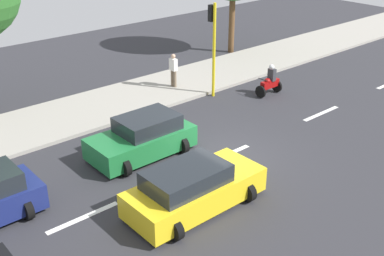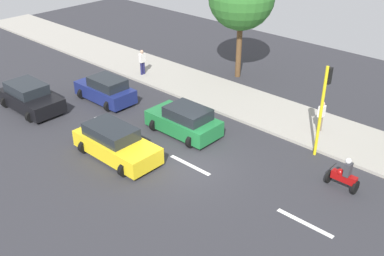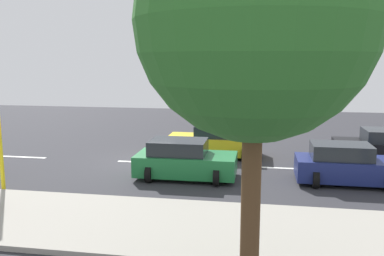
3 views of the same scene
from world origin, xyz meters
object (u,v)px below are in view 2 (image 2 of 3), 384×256
at_px(car_yellow_cab, 115,143).
at_px(car_black, 30,98).
at_px(pedestrian_by_tree, 321,115).
at_px(motorcycle, 344,175).
at_px(pedestrian_near_signal, 142,61).
at_px(car_green, 184,121).
at_px(car_dark_blue, 106,90).
at_px(traffic_light_corner, 324,98).

distance_m(car_yellow_cab, car_black, 7.64).
bearing_deg(pedestrian_by_tree, car_yellow_cab, 144.65).
relative_size(motorcycle, pedestrian_near_signal, 0.91).
bearing_deg(car_green, car_black, 114.47).
distance_m(car_green, pedestrian_near_signal, 8.44).
relative_size(car_dark_blue, pedestrian_near_signal, 2.28).
relative_size(car_green, traffic_light_corner, 0.87).
xyz_separation_m(car_green, pedestrian_near_signal, (3.86, 7.50, 0.35)).
height_order(car_dark_blue, pedestrian_near_signal, pedestrian_near_signal).
bearing_deg(car_yellow_cab, pedestrian_by_tree, -35.35).
bearing_deg(car_dark_blue, traffic_light_corner, -76.02).
height_order(car_yellow_cab, pedestrian_near_signal, pedestrian_near_signal).
height_order(car_yellow_cab, motorcycle, motorcycle).
bearing_deg(car_yellow_cab, car_dark_blue, 56.10).
relative_size(car_green, car_black, 0.95).
height_order(car_yellow_cab, pedestrian_by_tree, pedestrian_by_tree).
relative_size(car_green, motorcycle, 2.56).
xyz_separation_m(car_yellow_cab, motorcycle, (4.88, -9.14, -0.07)).
bearing_deg(car_dark_blue, pedestrian_near_signal, 17.86).
distance_m(car_yellow_cab, traffic_light_corner, 9.83).
bearing_deg(pedestrian_by_tree, car_dark_blue, 113.48).
bearing_deg(pedestrian_near_signal, car_green, -117.23).
bearing_deg(car_dark_blue, car_black, 147.13).
relative_size(car_yellow_cab, car_green, 1.14).
distance_m(pedestrian_near_signal, traffic_light_corner, 13.74).
relative_size(motorcycle, traffic_light_corner, 0.34).
relative_size(car_green, pedestrian_by_tree, 2.32).
height_order(car_green, motorcycle, motorcycle).
height_order(car_green, car_black, same).
distance_m(car_green, motorcycle, 8.36).
distance_m(motorcycle, pedestrian_by_tree, 4.80).
relative_size(car_dark_blue, car_black, 0.93).
distance_m(car_yellow_cab, pedestrian_near_signal, 10.19).
bearing_deg(pedestrian_near_signal, car_dark_blue, -162.14).
bearing_deg(car_dark_blue, car_green, -87.47).
relative_size(motorcycle, pedestrian_by_tree, 0.91).
xyz_separation_m(pedestrian_near_signal, pedestrian_by_tree, (0.81, -12.70, 0.00)).
bearing_deg(motorcycle, pedestrian_by_tree, 40.38).
relative_size(car_black, pedestrian_near_signal, 2.45).
relative_size(car_dark_blue, car_green, 0.98).
distance_m(pedestrian_by_tree, traffic_light_corner, 2.80).
bearing_deg(pedestrian_near_signal, motorcycle, -100.17).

